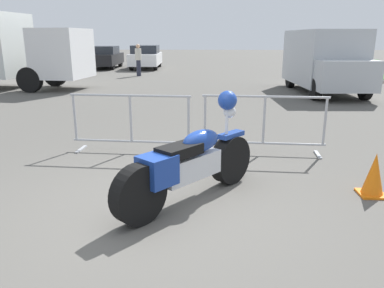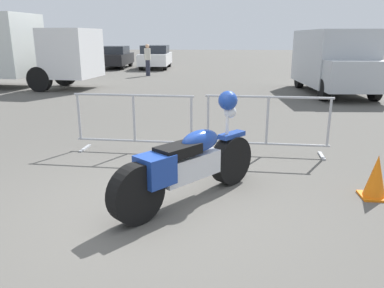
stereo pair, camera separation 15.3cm
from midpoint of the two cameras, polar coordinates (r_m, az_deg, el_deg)
name	(u,v)px [view 2 (the right image)]	position (r m, az deg, el deg)	size (l,w,h in m)	color
ground_plane	(158,209)	(4.74, -4.21, -9.79)	(120.00, 120.00, 0.00)	#54514C
motorcycle	(189,163)	(4.77, 0.52, -2.85)	(1.69, 1.97, 1.36)	black
crowd_barrier_near	(134,122)	(6.93, -8.18, 3.30)	(2.22, 0.55, 1.07)	#9EA0A5
crowd_barrier_far	(267,125)	(6.81, 12.01, 2.90)	(2.22, 0.55, 1.07)	#9EA0A5
delivery_van	(333,60)	(15.29, 21.01, 11.91)	(2.23, 5.10, 2.31)	#B2B7BC
parked_car_silver	(76,57)	(27.62, -17.17, 12.62)	(2.01, 4.48, 1.49)	#B7BABF
parked_car_black	(115,57)	(26.71, -11.43, 12.88)	(1.97, 4.40, 1.47)	black
parked_car_white	(156,57)	(25.96, -5.40, 13.10)	(2.05, 4.58, 1.53)	white
pedestrian	(148,59)	(20.95, -6.57, 12.79)	(0.46, 0.46, 1.69)	#262838
planter_island	(374,72)	(21.46, 26.24, 9.86)	(3.71, 3.71, 1.17)	#ADA89E
traffic_cone	(376,177)	(5.52, 26.96, -4.50)	(0.34, 0.34, 0.59)	orange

